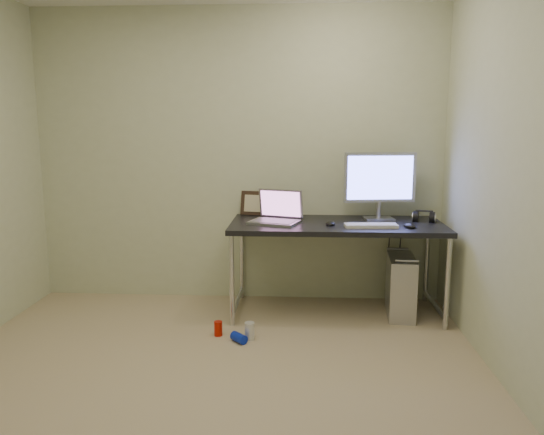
% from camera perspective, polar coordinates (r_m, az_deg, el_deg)
% --- Properties ---
extents(floor, '(3.50, 3.50, 0.00)m').
position_cam_1_polar(floor, '(3.24, -7.22, -18.19)').
color(floor, tan).
rests_on(floor, ground).
extents(wall_back, '(3.50, 0.02, 2.50)m').
position_cam_1_polar(wall_back, '(4.60, -3.64, 6.52)').
color(wall_back, beige).
rests_on(wall_back, ground).
extents(wall_right, '(0.02, 3.50, 2.50)m').
position_cam_1_polar(wall_right, '(3.07, 26.36, 3.76)').
color(wall_right, beige).
rests_on(wall_right, ground).
extents(desk, '(1.69, 0.74, 0.75)m').
position_cam_1_polar(desk, '(4.28, 6.96, -1.54)').
color(desk, black).
rests_on(desk, ground).
extents(tower_computer, '(0.24, 0.48, 0.51)m').
position_cam_1_polar(tower_computer, '(4.42, 13.67, -7.17)').
color(tower_computer, silver).
rests_on(tower_computer, ground).
extents(cable_a, '(0.01, 0.16, 0.69)m').
position_cam_1_polar(cable_a, '(4.71, 12.38, -4.09)').
color(cable_a, black).
rests_on(cable_a, ground).
extents(cable_b, '(0.02, 0.11, 0.71)m').
position_cam_1_polar(cable_b, '(4.71, 13.49, -4.38)').
color(cable_b, black).
rests_on(cable_b, ground).
extents(can_red, '(0.06, 0.06, 0.11)m').
position_cam_1_polar(can_red, '(3.98, -5.80, -11.80)').
color(can_red, '#B91505').
rests_on(can_red, ground).
extents(can_white, '(0.07, 0.07, 0.13)m').
position_cam_1_polar(can_white, '(3.89, -2.43, -12.10)').
color(can_white, silver).
rests_on(can_white, ground).
extents(can_blue, '(0.13, 0.13, 0.07)m').
position_cam_1_polar(can_blue, '(3.86, -3.58, -12.79)').
color(can_blue, '#0B23BF').
rests_on(can_blue, ground).
extents(laptop, '(0.45, 0.41, 0.26)m').
position_cam_1_polar(laptop, '(4.26, 0.52, 0.29)').
color(laptop, '#ACADB4').
rests_on(laptop, desk).
extents(monitor, '(0.59, 0.20, 0.55)m').
position_cam_1_polar(monitor, '(4.43, 11.53, 3.90)').
color(monitor, '#ACADB4').
rests_on(monitor, desk).
extents(keyboard, '(0.41, 0.15, 0.02)m').
position_cam_1_polar(keyboard, '(4.13, 10.60, -0.85)').
color(keyboard, silver).
rests_on(keyboard, desk).
extents(mouse_right, '(0.11, 0.14, 0.04)m').
position_cam_1_polar(mouse_right, '(4.17, 14.61, -0.78)').
color(mouse_right, black).
rests_on(mouse_right, desk).
extents(mouse_left, '(0.08, 0.12, 0.04)m').
position_cam_1_polar(mouse_left, '(4.16, 6.30, -0.55)').
color(mouse_left, black).
rests_on(mouse_left, desk).
extents(headphones, '(0.20, 0.11, 0.12)m').
position_cam_1_polar(headphones, '(4.46, 16.02, -0.03)').
color(headphones, black).
rests_on(headphones, desk).
extents(picture_frame, '(0.27, 0.13, 0.21)m').
position_cam_1_polar(picture_frame, '(4.58, -1.79, 1.54)').
color(picture_frame, black).
rests_on(picture_frame, desk).
extents(webcam, '(0.04, 0.03, 0.13)m').
position_cam_1_polar(webcam, '(4.49, 1.54, 1.23)').
color(webcam, silver).
rests_on(webcam, desk).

